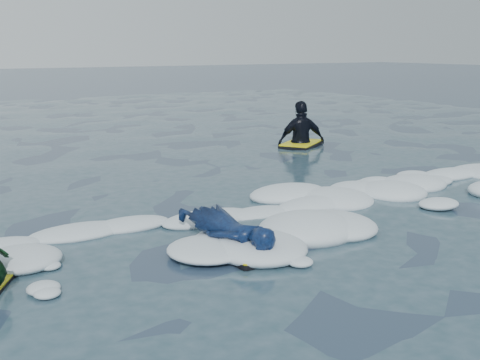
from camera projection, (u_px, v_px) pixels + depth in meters
name	position (u px, v px, depth m)	size (l,w,h in m)	color
ground	(299.00, 249.00, 6.62)	(120.00, 120.00, 0.00)	#18283B
foam_band	(249.00, 226.00, 7.49)	(12.00, 3.10, 0.30)	silver
prone_woman_unit	(230.00, 230.00, 6.64)	(0.68, 1.56, 0.39)	black
waiting_rider_unit	(301.00, 143.00, 13.44)	(1.41, 1.27, 1.86)	black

